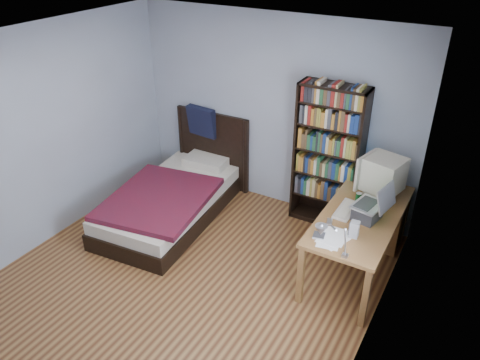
{
  "coord_description": "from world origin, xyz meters",
  "views": [
    {
      "loc": [
        2.44,
        -2.98,
        3.42
      ],
      "look_at": [
        0.25,
        0.83,
        0.96
      ],
      "focal_mm": 35.0,
      "sensor_mm": 36.0,
      "label": 1
    }
  ],
  "objects": [
    {
      "name": "room",
      "position": [
        0.03,
        -0.0,
        1.25
      ],
      "size": [
        4.2,
        4.24,
        2.5
      ],
      "color": "#522C18",
      "rests_on": "ground"
    },
    {
      "name": "desk",
      "position": [
        1.51,
        1.66,
        0.42
      ],
      "size": [
        0.75,
        1.66,
        0.73
      ],
      "color": "brown",
      "rests_on": "floor"
    },
    {
      "name": "crt_monitor",
      "position": [
        1.55,
        1.65,
        1.0
      ],
      "size": [
        0.49,
        0.46,
        0.47
      ],
      "color": "beige",
      "rests_on": "desk"
    },
    {
      "name": "laptop",
      "position": [
        1.59,
        1.13,
        0.85
      ],
      "size": [
        0.4,
        0.39,
        0.42
      ],
      "color": "#2D2D30",
      "rests_on": "desk"
    },
    {
      "name": "desk_lamp",
      "position": [
        1.48,
        0.09,
        1.16
      ],
      "size": [
        0.21,
        0.45,
        0.54
      ],
      "color": "#99999E",
      "rests_on": "desk"
    },
    {
      "name": "keyboard",
      "position": [
        1.35,
        1.16,
        0.74
      ],
      "size": [
        0.17,
        0.42,
        0.04
      ],
      "primitive_type": "cube",
      "rotation": [
        0.0,
        0.07,
        -0.01
      ],
      "color": "#BAAD9B",
      "rests_on": "desk"
    },
    {
      "name": "speaker",
      "position": [
        1.56,
        0.76,
        0.81
      ],
      "size": [
        0.09,
        0.09,
        0.17
      ],
      "primitive_type": "cube",
      "rotation": [
        0.0,
        0.0,
        0.08
      ],
      "color": "#969699",
      "rests_on": "desk"
    },
    {
      "name": "soda_can",
      "position": [
        1.41,
        1.39,
        0.79
      ],
      "size": [
        0.06,
        0.06,
        0.12
      ],
      "primitive_type": "cylinder",
      "color": "#083807",
      "rests_on": "desk"
    },
    {
      "name": "mouse",
      "position": [
        1.51,
        1.47,
        0.75
      ],
      "size": [
        0.06,
        0.1,
        0.04
      ],
      "primitive_type": "ellipsoid",
      "color": "silver",
      "rests_on": "desk"
    },
    {
      "name": "phone_silver",
      "position": [
        1.27,
        0.87,
        0.74
      ],
      "size": [
        0.08,
        0.12,
        0.02
      ],
      "primitive_type": "cube",
      "rotation": [
        0.0,
        0.0,
        0.27
      ],
      "color": "#B4B4B9",
      "rests_on": "desk"
    },
    {
      "name": "phone_grey",
      "position": [
        1.25,
        0.67,
        0.74
      ],
      "size": [
        0.06,
        0.09,
        0.02
      ],
      "primitive_type": "cube",
      "rotation": [
        0.0,
        0.0,
        -0.21
      ],
      "color": "#969699",
      "rests_on": "desk"
    },
    {
      "name": "external_drive",
      "position": [
        1.27,
        0.59,
        0.74
      ],
      "size": [
        0.13,
        0.13,
        0.02
      ],
      "primitive_type": "cube",
      "rotation": [
        0.0,
        0.0,
        0.19
      ],
      "color": "#969699",
      "rests_on": "desk"
    },
    {
      "name": "bookshelf",
      "position": [
        0.84,
        1.94,
        0.91
      ],
      "size": [
        0.81,
        0.3,
        1.8
      ],
      "color": "black",
      "rests_on": "floor"
    },
    {
      "name": "bed",
      "position": [
        -0.9,
        1.12,
        0.25
      ],
      "size": [
        1.35,
        2.25,
        1.16
      ],
      "color": "black",
      "rests_on": "floor"
    }
  ]
}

